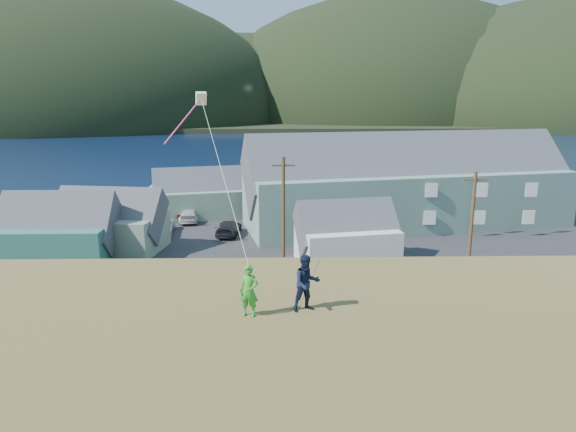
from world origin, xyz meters
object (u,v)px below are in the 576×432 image
object	(u,v)px
lodge	(409,183)
shed_palegreen_far	(199,194)
kite_flyer_green	(249,291)
kite_flyer_navy	(307,283)
shed_teal	(58,232)
shed_palegreen_near	(109,223)
wharf	(235,192)
shed_white	(347,235)

from	to	relation	value
lodge	shed_palegreen_far	bearing A→B (deg)	155.60
lodge	kite_flyer_green	world-z (taller)	lodge
kite_flyer_navy	shed_teal	bearing A→B (deg)	108.84
shed_teal	shed_palegreen_near	bearing A→B (deg)	46.15
kite_flyer_green	wharf	bearing A→B (deg)	108.77
shed_palegreen_near	shed_palegreen_far	world-z (taller)	shed_palegreen_far
lodge	kite_flyer_navy	size ratio (longest dim) A/B	20.02
kite_flyer_green	shed_palegreen_far	bearing A→B (deg)	114.12
wharf	shed_teal	bearing A→B (deg)	-111.89
shed_palegreen_near	kite_flyer_navy	bearing A→B (deg)	-53.24
shed_palegreen_near	kite_flyer_navy	xyz separation A→B (m)	(16.26, -30.46, 5.44)
lodge	shed_palegreen_far	size ratio (longest dim) A/B	3.12
shed_white	kite_flyer_navy	bearing A→B (deg)	-111.37
shed_white	kite_flyer_navy	world-z (taller)	kite_flyer_navy
wharf	shed_white	size ratio (longest dim) A/B	2.82
shed_teal	kite_flyer_green	bearing A→B (deg)	-57.63
shed_teal	kite_flyer_navy	distance (m)	33.78
lodge	shed_palegreen_near	bearing A→B (deg)	-175.71
shed_palegreen_near	kite_flyer_navy	distance (m)	34.96
shed_teal	shed_palegreen_far	size ratio (longest dim) A/B	0.81
wharf	shed_teal	world-z (taller)	shed_teal
shed_white	shed_palegreen_near	bearing A→B (deg)	157.95
shed_teal	kite_flyer_green	xyz separation A→B (m)	(17.67, -27.48, 5.24)
wharf	shed_white	xyz separation A→B (m)	(11.95, -31.84, 2.11)
lodge	kite_flyer_navy	bearing A→B (deg)	-121.23
lodge	kite_flyer_green	bearing A→B (deg)	-123.35
kite_flyer_green	shed_palegreen_near	bearing A→B (deg)	128.76
shed_palegreen_far	shed_teal	bearing A→B (deg)	-132.49
kite_flyer_green	kite_flyer_navy	size ratio (longest dim) A/B	0.90
lodge	shed_palegreen_far	distance (m)	24.04
shed_palegreen_far	kite_flyer_navy	bearing A→B (deg)	-91.11
shed_teal	lodge	bearing A→B (deg)	20.17
shed_white	shed_palegreen_far	xyz separation A→B (m)	(-14.98, 18.12, 0.18)
shed_palegreen_near	kite_flyer_green	distance (m)	34.50
shed_palegreen_far	kite_flyer_navy	xyz separation A→B (m)	(10.05, -44.34, 5.38)
shed_palegreen_near	kite_flyer_green	xyz separation A→B (m)	(14.46, -30.86, 5.35)
wharf	kite_flyer_green	world-z (taller)	kite_flyer_green
shed_teal	kite_flyer_green	world-z (taller)	kite_flyer_green
shed_palegreen_far	kite_flyer_green	world-z (taller)	kite_flyer_green
wharf	shed_palegreen_near	world-z (taller)	shed_palegreen_near
shed_white	kite_flyer_green	size ratio (longest dim) A/B	5.60
wharf	shed_palegreen_far	distance (m)	14.23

